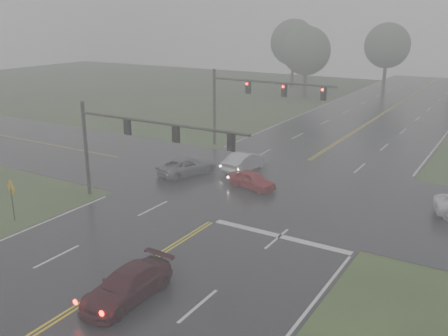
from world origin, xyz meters
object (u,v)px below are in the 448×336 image
Objects in this scene: sedan_maroon at (128,299)px; signal_gantry_far at (248,95)px; sedan_silver at (245,171)px; signal_gantry_near at (130,136)px; sedan_red at (252,188)px; car_grey at (187,175)px.

sedan_maroon is 27.49m from signal_gantry_far.
sedan_maroon is 1.04× the size of sedan_silver.
signal_gantry_near is (-7.61, 9.09, 4.71)m from sedan_maroon.
car_grey is (-5.99, 0.21, 0.00)m from sedan_red.
car_grey reaches higher than sedan_red.
sedan_silver is 11.89m from signal_gantry_near.
sedan_maroon is at bearing 108.79° from sedan_silver.
signal_gantry_far is (0.33, 9.49, 5.13)m from car_grey.
signal_gantry_near is at bearing 80.39° from sedan_silver.
sedan_maroon is 16.26m from sedan_red.
sedan_silver is 0.94× the size of car_grey.
signal_gantry_near is at bearing 113.92° from car_grey.
signal_gantry_near reaches higher than sedan_red.
sedan_silver is at bearing 105.25° from sedan_maroon.
sedan_red is at bearing 52.92° from signal_gantry_near.
sedan_red is 0.80× the size of sedan_silver.
sedan_maroon is 0.98× the size of car_grey.
signal_gantry_far is (-0.36, 16.72, 0.43)m from signal_gantry_near.
sedan_silver is at bearing -117.07° from car_grey.
signal_gantry_near reaches higher than car_grey.
car_grey is at bearing -91.99° from signal_gantry_far.
signal_gantry_far is at bearing 91.24° from signal_gantry_near.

